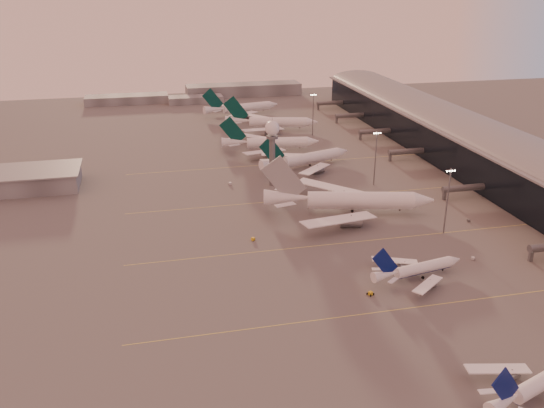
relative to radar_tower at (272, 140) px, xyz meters
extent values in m
plane|color=#5C5A5A|center=(-5.00, -120.00, -20.95)|extent=(700.00, 700.00, 0.00)
cube|color=#EEDF54|center=(25.00, -110.00, -20.94)|extent=(180.00, 0.25, 0.02)
cube|color=#EEDF54|center=(25.00, -65.00, -20.94)|extent=(180.00, 0.25, 0.02)
cube|color=#EEDF54|center=(25.00, -20.00, -20.94)|extent=(180.00, 0.25, 0.02)
cube|color=#EEDF54|center=(25.00, 30.00, -20.94)|extent=(180.00, 0.25, 0.02)
cube|color=black|center=(103.00, -10.00, -11.95)|extent=(36.00, 360.00, 18.00)
cylinder|color=gray|center=(103.00, -10.00, -2.95)|extent=(10.08, 360.00, 10.08)
cube|color=gray|center=(103.00, -10.00, -2.75)|extent=(40.00, 362.00, 0.80)
cube|color=slate|center=(67.00, -92.00, -18.75)|extent=(1.20, 1.20, 4.40)
cylinder|color=slate|center=(77.00, -34.00, -16.45)|extent=(22.00, 2.80, 2.80)
cube|color=slate|center=(67.00, -34.00, -18.75)|extent=(1.20, 1.20, 4.40)
cylinder|color=slate|center=(77.00, 22.00, -16.45)|extent=(22.00, 2.80, 2.80)
cube|color=slate|center=(67.00, 22.00, -18.75)|extent=(1.20, 1.20, 4.40)
cylinder|color=slate|center=(77.00, 64.00, -16.45)|extent=(22.00, 2.80, 2.80)
cube|color=slate|center=(67.00, 64.00, -18.75)|extent=(1.20, 1.20, 4.40)
cylinder|color=slate|center=(77.00, 106.00, -16.45)|extent=(22.00, 2.80, 2.80)
cube|color=slate|center=(67.00, 106.00, -18.75)|extent=(1.20, 1.20, 4.40)
cylinder|color=slate|center=(77.00, 146.00, -16.45)|extent=(22.00, 2.80, 2.80)
cube|color=slate|center=(67.00, 146.00, -18.75)|extent=(1.20, 1.20, 4.40)
cylinder|color=slate|center=(0.00, 0.00, -9.95)|extent=(2.60, 2.60, 22.00)
cylinder|color=slate|center=(0.00, 0.00, 1.55)|extent=(5.20, 5.20, 1.20)
sphere|color=white|center=(0.00, 0.00, 5.45)|extent=(6.40, 6.40, 6.40)
cylinder|color=slate|center=(0.00, 0.00, 9.15)|extent=(0.16, 0.16, 2.00)
cylinder|color=slate|center=(50.00, -65.00, -8.45)|extent=(0.56, 0.56, 25.00)
cube|color=slate|center=(50.00, -65.00, 3.55)|extent=(3.60, 0.25, 0.25)
sphere|color=#FFEABF|center=(48.50, -65.00, 3.15)|extent=(0.56, 0.56, 0.56)
sphere|color=#FFEABF|center=(49.50, -65.00, 3.15)|extent=(0.56, 0.56, 0.56)
sphere|color=#FFEABF|center=(50.50, -65.00, 3.15)|extent=(0.56, 0.56, 0.56)
sphere|color=#FFEABF|center=(51.50, -65.00, 3.15)|extent=(0.56, 0.56, 0.56)
cylinder|color=slate|center=(45.00, -10.00, -8.45)|extent=(0.56, 0.56, 25.00)
cube|color=slate|center=(45.00, -10.00, 3.55)|extent=(3.60, 0.25, 0.25)
sphere|color=#FFEABF|center=(43.50, -10.00, 3.15)|extent=(0.56, 0.56, 0.56)
sphere|color=#FFEABF|center=(44.50, -10.00, 3.15)|extent=(0.56, 0.56, 0.56)
sphere|color=#FFEABF|center=(45.50, -10.00, 3.15)|extent=(0.56, 0.56, 0.56)
sphere|color=#FFEABF|center=(46.50, -10.00, 3.15)|extent=(0.56, 0.56, 0.56)
cylinder|color=slate|center=(43.00, 80.00, -8.45)|extent=(0.56, 0.56, 25.00)
cube|color=slate|center=(43.00, 80.00, 3.55)|extent=(3.60, 0.25, 0.25)
sphere|color=#FFEABF|center=(41.50, 80.00, 3.15)|extent=(0.56, 0.56, 0.56)
sphere|color=#FFEABF|center=(42.50, 80.00, 3.15)|extent=(0.56, 0.56, 0.56)
sphere|color=#FFEABF|center=(43.50, 80.00, 3.15)|extent=(0.56, 0.56, 0.56)
sphere|color=#FFEABF|center=(44.50, 80.00, 3.15)|extent=(0.56, 0.56, 0.56)
cube|color=slate|center=(-65.00, 200.00, -17.95)|extent=(60.00, 18.00, 6.00)
cube|color=slate|center=(25.00, 210.00, -16.45)|extent=(90.00, 20.00, 9.00)
cube|color=slate|center=(-15.00, 190.00, -18.45)|extent=(40.00, 15.00, 5.00)
cone|color=white|center=(14.94, -154.82, -17.57)|extent=(9.55, 6.35, 3.60)
cube|color=white|center=(21.22, -143.20, -18.64)|extent=(15.64, 5.75, 1.13)
cylinder|color=gray|center=(24.35, -144.31, -20.29)|extent=(4.64, 3.57, 2.34)
cube|color=gray|center=(24.35, -144.31, -19.27)|extent=(0.35, 0.32, 1.44)
cube|color=navy|center=(14.52, -154.97, -13.12)|extent=(9.41, 3.61, 10.72)
cube|color=white|center=(13.60, -150.96, -17.48)|extent=(4.24, 1.98, 0.24)
cylinder|color=black|center=(26.77, -148.41, -20.43)|extent=(1.14, 0.79, 1.04)
cylinder|color=white|center=(27.27, -93.81, -18.13)|extent=(20.58, 7.14, 3.45)
cylinder|color=navy|center=(27.27, -93.81, -18.91)|extent=(20.00, 6.11, 2.49)
cone|color=white|center=(39.17, -91.57, -18.13)|extent=(4.50, 4.12, 3.45)
cone|color=white|center=(13.11, -96.46, -17.70)|extent=(9.00, 4.96, 3.45)
cube|color=white|center=(23.94, -103.08, -18.74)|extent=(13.59, 11.82, 1.09)
cylinder|color=gray|center=(26.00, -100.65, -20.31)|extent=(4.27, 2.93, 2.25)
cube|color=gray|center=(26.00, -100.65, -19.34)|extent=(0.31, 0.27, 1.38)
cube|color=white|center=(20.80, -86.37, -18.74)|extent=(15.02, 7.63, 1.09)
cylinder|color=gray|center=(23.60, -87.89, -20.31)|extent=(4.27, 2.93, 2.25)
cube|color=gray|center=(23.60, -87.89, -19.34)|extent=(0.31, 0.27, 1.38)
cube|color=navy|center=(12.69, -96.54, -13.43)|extent=(9.38, 2.06, 10.30)
cube|color=white|center=(13.86, -100.32, -17.61)|extent=(4.03, 3.52, 0.23)
cube|color=white|center=(12.42, -92.60, -17.61)|extent=(4.18, 2.46, 0.23)
cylinder|color=black|center=(34.84, -92.38, -20.49)|extent=(0.45, 0.45, 0.91)
cylinder|color=black|center=(25.29, -92.14, -20.45)|extent=(1.07, 0.63, 1.00)
cylinder|color=black|center=(26.03, -96.07, -20.45)|extent=(1.07, 0.63, 1.00)
cylinder|color=white|center=(26.56, -40.58, -16.43)|extent=(42.03, 16.25, 6.51)
cylinder|color=white|center=(26.56, -40.58, -17.90)|extent=(40.79, 14.28, 4.69)
cone|color=white|center=(50.72, -46.50, -16.43)|extent=(9.39, 8.25, 6.51)
cone|color=white|center=(-2.17, -33.53, -15.62)|extent=(18.53, 10.49, 6.51)
cube|color=white|center=(12.55, -54.99, -17.57)|extent=(30.70, 14.07, 1.93)
cylinder|color=gray|center=(18.43, -52.21, -20.21)|extent=(8.84, 6.03, 4.23)
cube|color=gray|center=(18.43, -52.21, -18.71)|extent=(0.37, 0.33, 2.61)
cube|color=white|center=(20.81, -21.32, -17.57)|extent=(26.93, 25.10, 1.93)
cylinder|color=gray|center=(24.73, -26.50, -20.21)|extent=(8.84, 6.03, 4.23)
cube|color=gray|center=(24.73, -26.50, -18.71)|extent=(0.37, 0.33, 2.61)
cube|color=#95989C|center=(-3.02, -33.33, -7.92)|extent=(17.62, 4.66, 19.33)
cube|color=white|center=(-4.43, -41.29, -15.46)|extent=(8.53, 4.66, 0.26)
cube|color=white|center=(-0.59, -25.62, -15.46)|extent=(8.14, 7.49, 0.26)
cylinder|color=black|center=(41.94, -44.35, -20.42)|extent=(0.53, 0.53, 1.05)
cylinder|color=black|center=(23.84, -37.53, -20.37)|extent=(1.25, 0.79, 1.16)
cylinder|color=black|center=(22.74, -42.02, -20.37)|extent=(1.25, 0.79, 1.16)
cylinder|color=white|center=(25.45, 22.54, -17.32)|extent=(31.78, 15.03, 5.13)
cylinder|color=white|center=(25.45, 22.54, -18.48)|extent=(30.72, 13.46, 3.69)
cone|color=white|center=(43.44, 28.61, -17.32)|extent=(7.47, 6.83, 5.13)
cone|color=white|center=(4.06, 15.33, -16.68)|extent=(14.28, 9.13, 5.13)
cube|color=white|center=(22.30, 7.36, -18.22)|extent=(19.75, 20.47, 1.52)
cylinder|color=gray|center=(24.98, 11.60, -20.33)|extent=(6.90, 5.13, 3.33)
cube|color=gray|center=(24.98, 11.60, -19.12)|extent=(0.32, 0.29, 2.05)
cube|color=white|center=(13.75, 32.72, -18.22)|extent=(23.66, 9.04, 1.52)
cylinder|color=gray|center=(18.45, 30.96, -20.33)|extent=(6.90, 5.13, 3.33)
cube|color=gray|center=(18.45, 30.96, -19.12)|extent=(0.32, 0.29, 2.05)
cube|color=#053731|center=(3.43, 15.12, -10.56)|extent=(13.47, 4.80, 15.18)
cube|color=white|center=(5.82, 9.42, -16.55)|extent=(6.00, 5.97, 0.22)
cube|color=white|center=(1.88, 21.09, -16.55)|extent=(6.40, 3.08, 0.22)
cylinder|color=black|center=(36.91, 26.41, -20.51)|extent=(0.44, 0.44, 0.88)
cylinder|color=black|center=(22.40, 23.57, -20.46)|extent=(1.06, 0.73, 0.97)
cylinder|color=black|center=(23.64, 19.88, -20.46)|extent=(1.06, 0.73, 0.97)
cylinder|color=white|center=(14.95, 53.02, -17.24)|extent=(32.95, 9.58, 5.25)
cylinder|color=white|center=(14.95, 53.02, -18.42)|extent=(32.11, 8.04, 3.78)
cone|color=white|center=(34.20, 50.40, -17.24)|extent=(6.95, 6.05, 5.25)
cone|color=white|center=(-7.93, 56.13, -16.58)|extent=(14.23, 7.04, 5.25)
cube|color=white|center=(5.17, 40.53, -18.16)|extent=(24.06, 13.32, 1.55)
cylinder|color=gray|center=(9.55, 43.20, -20.32)|extent=(6.70, 4.23, 3.41)
cube|color=gray|center=(9.55, 43.20, -19.08)|extent=(0.30, 0.26, 2.10)
cube|color=white|center=(8.85, 67.66, -18.16)|extent=(22.38, 18.24, 1.55)
cylinder|color=gray|center=(12.36, 63.92, -20.32)|extent=(6.70, 4.23, 3.41)
cube|color=gray|center=(12.36, 63.92, -19.08)|extent=(0.30, 0.26, 2.10)
cube|color=#053731|center=(-8.61, 56.22, -10.32)|extent=(14.35, 2.26, 15.53)
cube|color=white|center=(-9.01, 49.92, -16.45)|extent=(6.72, 4.22, 0.23)
cube|color=white|center=(-7.31, 62.40, -16.45)|extent=(6.55, 5.46, 0.23)
cylinder|color=black|center=(27.21, 51.35, -20.50)|extent=(0.45, 0.45, 0.90)
cylinder|color=black|center=(12.62, 55.34, -20.45)|extent=(1.05, 0.58, 1.00)
cylinder|color=black|center=(12.08, 51.40, -20.45)|extent=(1.05, 0.58, 1.00)
cylinder|color=white|center=(25.87, 96.57, -16.95)|extent=(35.37, 14.17, 5.65)
cylinder|color=white|center=(25.87, 96.57, -18.22)|extent=(34.30, 12.46, 4.07)
cone|color=white|center=(46.14, 91.38, -16.95)|extent=(7.98, 7.16, 5.65)
cone|color=white|center=(1.76, 102.73, -16.25)|extent=(15.65, 9.12, 5.65)
cube|color=white|center=(13.84, 84.42, -17.94)|extent=(26.13, 11.74, 1.67)
cylinder|color=gray|center=(18.86, 86.73, -20.27)|extent=(7.49, 5.24, 3.68)
cube|color=gray|center=(18.86, 86.73, -18.93)|extent=(0.34, 0.31, 2.26)
cube|color=white|center=(21.15, 112.99, -17.94)|extent=(22.78, 21.51, 1.67)
cylinder|color=gray|center=(24.45, 108.55, -20.27)|extent=(7.49, 5.24, 3.68)
cube|color=gray|center=(24.45, 108.55, -18.93)|extent=(0.34, 0.31, 2.26)
cube|color=#053731|center=(1.05, 102.92, -9.49)|extent=(15.15, 4.19, 16.73)
cube|color=white|center=(-0.16, 96.22, -16.10)|extent=(7.16, 3.86, 0.24)
cube|color=white|center=(3.20, 109.37, -16.10)|extent=(6.82, 6.33, 0.24)
cylinder|color=black|center=(38.77, 93.26, -20.46)|extent=(0.49, 0.49, 0.97)
cylinder|color=black|center=(23.66, 99.34, -20.41)|extent=(1.16, 0.74, 1.07)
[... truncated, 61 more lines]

